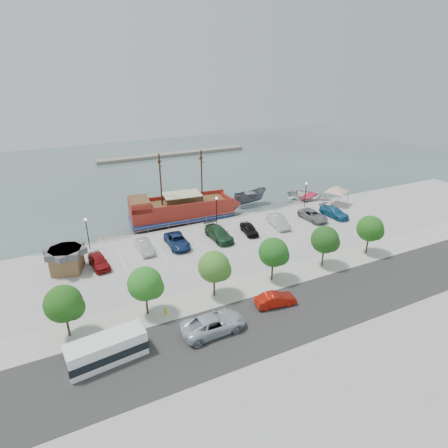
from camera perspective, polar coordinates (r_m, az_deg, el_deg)
name	(u,v)px	position (r m, az deg, el deg)	size (l,w,h in m)	color
ground	(237,248)	(50.53, 2.02, -3.73)	(160.00, 160.00, 0.00)	#3D4D4C
land_slab	(349,343)	(36.29, 18.49, -16.77)	(100.00, 58.00, 1.20)	#9C9C9A
street	(313,306)	(38.73, 13.47, -12.10)	(100.00, 8.00, 0.04)	#323030
sidewalk	(279,277)	(42.63, 8.42, -8.03)	(100.00, 4.00, 0.05)	#B3B1A7
seawall_railing	(213,218)	(56.24, -1.69, 0.93)	(50.00, 0.06, 1.00)	gray
far_shore	(174,154)	(102.14, -7.70, 10.49)	(40.00, 3.00, 0.80)	gray
pirate_ship	(190,209)	(58.64, -5.25, 2.24)	(18.49, 6.79, 11.53)	#A3261D
patrol_boat	(250,198)	(65.36, 3.97, 3.91)	(2.40, 6.39, 2.47)	#565B64
speedboat	(309,197)	(68.78, 12.84, 4.01)	(5.66, 7.92, 1.64)	silver
dock_west	(123,239)	(54.45, -15.20, -2.28)	(6.72, 1.92, 0.38)	gray
dock_mid	(249,215)	(60.92, 3.88, 1.36)	(6.78, 1.94, 0.39)	gray
dock_east	(293,207)	(65.44, 10.51, 2.60)	(6.34, 1.81, 0.36)	gray
shed	(67,259)	(46.28, -22.86, -4.94)	(4.42, 4.42, 2.87)	brown
canopy_tent	(337,186)	(64.67, 16.87, 5.55)	(5.61, 5.61, 3.76)	slate
street_van	(213,324)	(34.32, -1.62, -14.92)	(2.73, 5.92, 1.64)	silver
street_sedan	(276,299)	(37.83, 7.86, -11.32)	(1.43, 4.10, 1.35)	#B4170B
shuttle_bus	(107,350)	(32.78, -17.43, -17.84)	(6.45, 2.86, 2.20)	white
fire_hydrant	(166,311)	(36.88, -8.90, -12.92)	(0.26, 0.26, 0.76)	gold
lamp_post_left	(87,228)	(49.98, -20.19, -0.59)	(0.36, 0.36, 4.28)	black
lamp_post_mid	(217,206)	(54.24, -1.15, 2.80)	(0.36, 0.36, 4.28)	black
lamp_post_right	(306,190)	(62.30, 12.36, 5.04)	(0.36, 0.36, 4.28)	black
tree_a	(65,305)	(34.97, -23.01, -11.25)	(3.30, 3.20, 5.00)	#473321
tree_b	(147,285)	(35.57, -11.70, -9.04)	(3.30, 3.20, 5.00)	#473321
tree_c	(216,268)	(37.48, -1.29, -6.67)	(3.30, 3.20, 5.00)	#473321
tree_d	(275,253)	(40.53, 7.75, -4.42)	(3.30, 3.20, 5.00)	#473321
tree_e	(326,240)	(44.48, 15.31, -2.44)	(3.30, 3.20, 5.00)	#473321
tree_f	(371,229)	(49.12, 21.52, -0.77)	(3.30, 3.20, 5.00)	#473321
parked_car_a	(99,261)	(46.23, -18.53, -5.37)	(1.79, 4.44, 1.51)	maroon
parked_car_b	(144,246)	(48.34, -12.06, -3.33)	(1.54, 4.42, 1.46)	#BDBDBD
parked_car_c	(177,241)	(49.00, -7.15, -2.57)	(2.43, 5.28, 1.47)	navy
parked_car_d	(219,234)	(50.47, -0.80, -1.47)	(2.27, 5.59, 1.62)	#20462A
parked_car_e	(249,229)	(52.30, 3.86, -0.73)	(1.64, 4.08, 1.39)	black
parked_car_f	(278,221)	(54.96, 8.27, 0.44)	(1.71, 4.90, 1.61)	silver
parked_car_g	(313,215)	(58.29, 13.39, 1.30)	(2.36, 5.11, 1.42)	gray
parked_car_h	(334,212)	(60.28, 16.43, 1.75)	(2.09, 5.14, 1.49)	#1E628E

